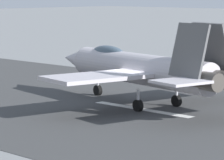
# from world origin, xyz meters

# --- Properties ---
(ground_plane) EXTENTS (400.00, 400.00, 0.00)m
(ground_plane) POSITION_xyz_m (0.00, 0.00, 0.00)
(ground_plane) COLOR gray
(runway_strip) EXTENTS (240.00, 26.00, 0.02)m
(runway_strip) POSITION_xyz_m (-0.02, 0.00, 0.01)
(runway_strip) COLOR #3A3B3C
(runway_strip) RESTS_ON ground
(fighter_jet) EXTENTS (18.08, 15.14, 5.69)m
(fighter_jet) POSITION_xyz_m (0.35, -1.18, 2.48)
(fighter_jet) COLOR #B8B3BA
(fighter_jet) RESTS_ON ground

